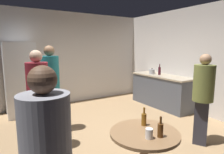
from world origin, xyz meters
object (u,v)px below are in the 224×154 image
at_px(refrigerator, 21,79).
at_px(wine_bottle_on_counter, 159,71).
at_px(foreground_table, 144,140).
at_px(beer_bottle_brown, 160,130).
at_px(person_in_maroon_shirt, 38,93).
at_px(kettle, 152,71).
at_px(plastic_cup_white, 149,134).
at_px(person_in_olive_shirt, 203,93).
at_px(person_in_teal_shirt, 51,82).
at_px(beer_bottle_amber, 144,119).

height_order(refrigerator, wine_bottle_on_counter, refrigerator).
height_order(refrigerator, foreground_table, refrigerator).
height_order(beer_bottle_brown, person_in_maroon_shirt, person_in_maroon_shirt).
height_order(kettle, plastic_cup_white, kettle).
bearing_deg(foreground_table, person_in_maroon_shirt, 117.53).
bearing_deg(foreground_table, plastic_cup_white, -115.62).
relative_size(plastic_cup_white, person_in_olive_shirt, 0.07).
relative_size(refrigerator, person_in_teal_shirt, 1.04).
bearing_deg(refrigerator, person_in_teal_shirt, -74.38).
xyz_separation_m(refrigerator, person_in_maroon_shirt, (0.02, -1.99, 0.06)).
xyz_separation_m(beer_bottle_brown, person_in_olive_shirt, (1.54, 0.51, 0.10)).
height_order(foreground_table, beer_bottle_brown, beer_bottle_brown).
distance_m(refrigerator, beer_bottle_brown, 3.89).
relative_size(kettle, foreground_table, 0.30).
relative_size(refrigerator, plastic_cup_white, 16.36).
bearing_deg(wine_bottle_on_counter, refrigerator, 160.61).
bearing_deg(person_in_olive_shirt, person_in_maroon_shirt, -58.25).
distance_m(refrigerator, plastic_cup_white, 3.83).
bearing_deg(foreground_table, wine_bottle_on_counter, 41.83).
bearing_deg(refrigerator, plastic_cup_white, -78.15).
relative_size(beer_bottle_amber, person_in_olive_shirt, 0.15).
distance_m(foreground_table, person_in_olive_shirt, 1.65).
bearing_deg(person_in_olive_shirt, person_in_teal_shirt, -73.05).
relative_size(wine_bottle_on_counter, beer_bottle_brown, 1.35).
relative_size(kettle, person_in_maroon_shirt, 0.15).
bearing_deg(person_in_maroon_shirt, foreground_table, -23.86).
xyz_separation_m(refrigerator, wine_bottle_on_counter, (3.50, -1.23, 0.12)).
xyz_separation_m(person_in_olive_shirt, person_in_maroon_shirt, (-2.43, 1.28, 0.04)).
distance_m(foreground_table, plastic_cup_white, 0.23).
height_order(kettle, beer_bottle_brown, kettle).
distance_m(refrigerator, person_in_maroon_shirt, 1.99).
distance_m(wine_bottle_on_counter, foreground_table, 3.56).
bearing_deg(person_in_olive_shirt, beer_bottle_amber, -23.49).
bearing_deg(beer_bottle_amber, kettle, 44.91).
bearing_deg(refrigerator, person_in_olive_shirt, -53.19).
bearing_deg(kettle, person_in_maroon_shirt, -163.63).
xyz_separation_m(plastic_cup_white, person_in_olive_shirt, (1.66, 0.47, 0.13)).
height_order(plastic_cup_white, person_in_olive_shirt, person_in_olive_shirt).
relative_size(plastic_cup_white, person_in_teal_shirt, 0.06).
xyz_separation_m(refrigerator, beer_bottle_amber, (0.97, -3.45, -0.08)).
xyz_separation_m(kettle, beer_bottle_brown, (-2.53, -2.80, -0.15)).
bearing_deg(person_in_maroon_shirt, plastic_cup_white, -27.85).
bearing_deg(person_in_teal_shirt, wine_bottle_on_counter, 51.71).
xyz_separation_m(foreground_table, person_in_maroon_shirt, (-0.84, 1.60, 0.33)).
bearing_deg(kettle, refrigerator, 164.03).
height_order(kettle, person_in_olive_shirt, person_in_olive_shirt).
relative_size(refrigerator, beer_bottle_amber, 7.83).
bearing_deg(refrigerator, wine_bottle_on_counter, -19.39).
distance_m(beer_bottle_brown, person_in_teal_shirt, 2.47).
bearing_deg(person_in_teal_shirt, beer_bottle_amber, -25.12).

